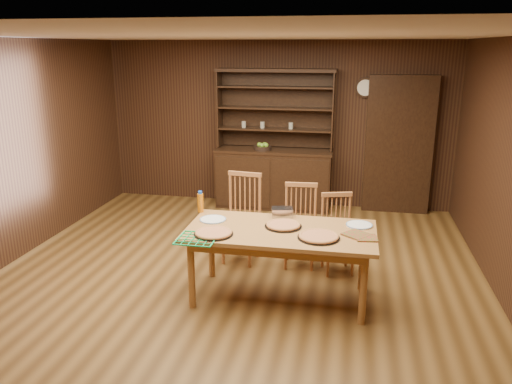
% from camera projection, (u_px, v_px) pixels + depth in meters
% --- Properties ---
extents(floor, '(6.00, 6.00, 0.00)m').
position_uv_depth(floor, '(234.00, 282.00, 5.51)').
color(floor, brown).
rests_on(floor, ground).
extents(room_shell, '(6.00, 6.00, 6.00)m').
position_uv_depth(room_shell, '(232.00, 140.00, 5.06)').
color(room_shell, silver).
rests_on(room_shell, floor).
extents(china_hutch, '(1.84, 0.52, 2.17)m').
position_uv_depth(china_hutch, '(274.00, 171.00, 7.94)').
color(china_hutch, black).
rests_on(china_hutch, floor).
extents(doorway, '(1.00, 0.18, 2.10)m').
position_uv_depth(doorway, '(399.00, 145.00, 7.60)').
color(doorway, black).
rests_on(doorway, floor).
extents(wall_clock, '(0.30, 0.05, 0.30)m').
position_uv_depth(wall_clock, '(365.00, 88.00, 7.51)').
color(wall_clock, black).
rests_on(wall_clock, room_shell).
extents(dining_table, '(1.87, 0.94, 0.75)m').
position_uv_depth(dining_table, '(280.00, 237.00, 4.97)').
color(dining_table, '#A36F38').
rests_on(dining_table, floor).
extents(chair_left, '(0.48, 0.46, 1.06)m').
position_uv_depth(chair_left, '(242.00, 214.00, 5.97)').
color(chair_left, '#BF7741').
rests_on(chair_left, floor).
extents(chair_center, '(0.42, 0.40, 0.97)m').
position_uv_depth(chair_center, '(300.00, 222.00, 5.85)').
color(chair_center, '#BF7741').
rests_on(chair_center, floor).
extents(chair_right, '(0.45, 0.44, 0.91)m').
position_uv_depth(chair_right, '(337.00, 231.00, 5.69)').
color(chair_right, '#BF7741').
rests_on(chair_right, floor).
extents(pizza_left, '(0.38, 0.38, 0.04)m').
position_uv_depth(pizza_left, '(214.00, 233.00, 4.81)').
color(pizza_left, black).
rests_on(pizza_left, dining_table).
extents(pizza_right, '(0.40, 0.40, 0.04)m').
position_uv_depth(pizza_right, '(319.00, 236.00, 4.72)').
color(pizza_right, black).
rests_on(pizza_right, dining_table).
extents(pizza_center, '(0.37, 0.37, 0.04)m').
position_uv_depth(pizza_center, '(283.00, 225.00, 5.02)').
color(pizza_center, black).
rests_on(pizza_center, dining_table).
extents(cooling_rack, '(0.37, 0.37, 0.02)m').
position_uv_depth(cooling_rack, '(197.00, 238.00, 4.69)').
color(cooling_rack, '#0DB258').
rests_on(cooling_rack, dining_table).
extents(plate_left, '(0.28, 0.28, 0.02)m').
position_uv_depth(plate_left, '(213.00, 219.00, 5.21)').
color(plate_left, white).
rests_on(plate_left, dining_table).
extents(plate_right, '(0.27, 0.27, 0.02)m').
position_uv_depth(plate_right, '(359.00, 225.00, 5.05)').
color(plate_right, white).
rests_on(plate_right, dining_table).
extents(foil_dish, '(0.25, 0.20, 0.09)m').
position_uv_depth(foil_dish, '(282.00, 212.00, 5.33)').
color(foil_dish, white).
rests_on(foil_dish, dining_table).
extents(juice_bottle, '(0.07, 0.07, 0.24)m').
position_uv_depth(juice_bottle, '(200.00, 202.00, 5.44)').
color(juice_bottle, orange).
rests_on(juice_bottle, dining_table).
extents(pot_holder_a, '(0.21, 0.21, 0.01)m').
position_uv_depth(pot_holder_a, '(366.00, 238.00, 4.71)').
color(pot_holder_a, red).
rests_on(pot_holder_a, dining_table).
extents(pot_holder_b, '(0.30, 0.30, 0.02)m').
position_uv_depth(pot_holder_b, '(356.00, 235.00, 4.79)').
color(pot_holder_b, red).
rests_on(pot_holder_b, dining_table).
extents(fruit_bowl, '(0.27, 0.27, 0.12)m').
position_uv_depth(fruit_bowl, '(263.00, 147.00, 7.79)').
color(fruit_bowl, black).
rests_on(fruit_bowl, china_hutch).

